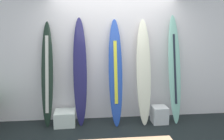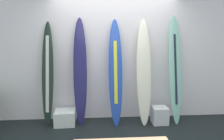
{
  "view_description": "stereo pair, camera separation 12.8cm",
  "coord_description": "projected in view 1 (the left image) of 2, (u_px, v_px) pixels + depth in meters",
  "views": [
    {
      "loc": [
        -0.49,
        -3.17,
        1.75
      ],
      "look_at": [
        -0.07,
        0.95,
        1.07
      ],
      "focal_mm": 34.38,
      "sensor_mm": 36.0,
      "label": 1
    },
    {
      "loc": [
        -0.36,
        -3.18,
        1.75
      ],
      "look_at": [
        -0.07,
        0.95,
        1.07
      ],
      "focal_mm": 34.38,
      "sensor_mm": 36.0,
      "label": 2
    }
  ],
  "objects": [
    {
      "name": "display_block_left",
      "position": [
        159.0,
        115.0,
        4.31
      ],
      "size": [
        0.3,
        0.3,
        0.33
      ],
      "color": "silver",
      "rests_on": "ground"
    },
    {
      "name": "wall_back",
      "position": [
        113.0,
        52.0,
        4.49
      ],
      "size": [
        7.2,
        0.2,
        2.8
      ],
      "primitive_type": "cube",
      "color": "white",
      "rests_on": "ground"
    },
    {
      "name": "display_block_center",
      "position": [
        65.0,
        118.0,
        4.21
      ],
      "size": [
        0.41,
        0.41,
        0.28
      ],
      "color": "white",
      "rests_on": "ground"
    },
    {
      "name": "surfboard_charcoal",
      "position": [
        47.0,
        75.0,
        4.1
      ],
      "size": [
        0.24,
        0.42,
        2.02
      ],
      "color": "black",
      "rests_on": "ground"
    },
    {
      "name": "surfboard_seafoam",
      "position": [
        174.0,
        70.0,
        4.31
      ],
      "size": [
        0.26,
        0.48,
        2.16
      ],
      "color": "#85C7B2",
      "rests_on": "ground"
    },
    {
      "name": "surfboard_cobalt",
      "position": [
        115.0,
        72.0,
        4.18
      ],
      "size": [
        0.27,
        0.52,
        2.07
      ],
      "color": "#2348AF",
      "rests_on": "ground"
    },
    {
      "name": "surfboard_navy",
      "position": [
        80.0,
        72.0,
        4.17
      ],
      "size": [
        0.27,
        0.4,
        2.09
      ],
      "color": "navy",
      "rests_on": "ground"
    },
    {
      "name": "surfboard_ivory",
      "position": [
        144.0,
        72.0,
        4.24
      ],
      "size": [
        0.31,
        0.52,
        2.07
      ],
      "color": "#EDEACD",
      "rests_on": "ground"
    }
  ]
}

